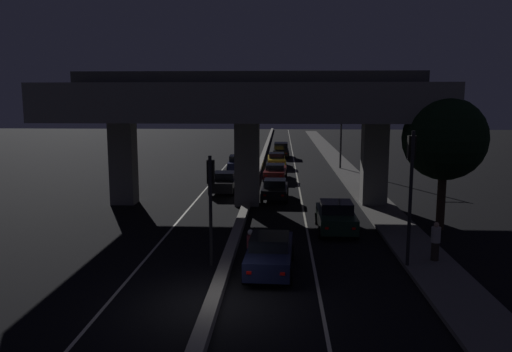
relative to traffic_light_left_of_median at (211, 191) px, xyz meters
name	(u,v)px	position (x,y,z in m)	size (l,w,h in m)	color
ground_plane	(214,304)	(0.64, -4.00, -3.12)	(200.00, 200.00, 0.00)	black
lane_line_left_inner	(225,166)	(-2.95, 31.00, -3.12)	(0.12, 126.00, 0.00)	beige
lane_line_right_inner	(295,166)	(4.23, 31.00, -3.12)	(0.12, 126.00, 0.00)	beige
median_divider	(260,165)	(0.64, 31.00, -2.95)	(0.48, 126.00, 0.34)	gray
sidewalk_right	(351,176)	(9.00, 24.00, -3.04)	(2.23, 126.00, 0.17)	#5B5956
elevated_overpass	(247,105)	(0.64, 12.02, 3.30)	(22.49, 12.65, 8.56)	gray
traffic_light_left_of_median	(211,191)	(0.00, 0.00, 0.00)	(0.30, 0.49, 4.57)	black
traffic_light_right_of_median	(411,176)	(7.98, -0.01, 0.67)	(0.30, 0.49, 5.59)	black
street_lamp	(338,126)	(8.30, 28.79, 1.14)	(1.92, 0.32, 7.17)	#2D2D30
car_dark_blue_lead	(270,253)	(2.43, -0.66, -2.36)	(2.01, 4.60, 1.49)	#141938
car_dark_green_second	(336,216)	(5.70, 5.63, -2.33)	(2.01, 4.44, 1.59)	black
car_black_third	(275,189)	(2.41, 13.93, -2.41)	(1.92, 4.00, 1.39)	black
car_dark_red_fourth	(275,171)	(2.32, 22.73, -2.44)	(2.09, 4.78, 1.32)	#591414
car_taxi_yellow_fifth	(276,160)	(2.32, 30.83, -2.39)	(2.01, 4.85, 1.43)	gold
car_black_sixth	(281,150)	(2.76, 39.42, -2.23)	(1.94, 4.48, 1.73)	black
car_black_lead_oncoming	(224,182)	(-1.38, 16.40, -2.37)	(1.91, 4.49, 1.49)	black
car_dark_blue_second_oncoming	(238,163)	(-1.33, 27.03, -2.32)	(2.00, 4.33, 1.54)	#141938
motorcycle_blue_filtering_near	(251,249)	(1.60, 0.21, -2.50)	(0.33, 1.92, 1.47)	black
pedestrian_on_sidewalk	(436,242)	(9.27, 0.57, -2.15)	(0.38, 0.38, 1.63)	#2D261E
roadside_tree_kerbside_near	(445,139)	(11.24, 6.32, 1.66)	(4.30, 4.30, 6.96)	#38281C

